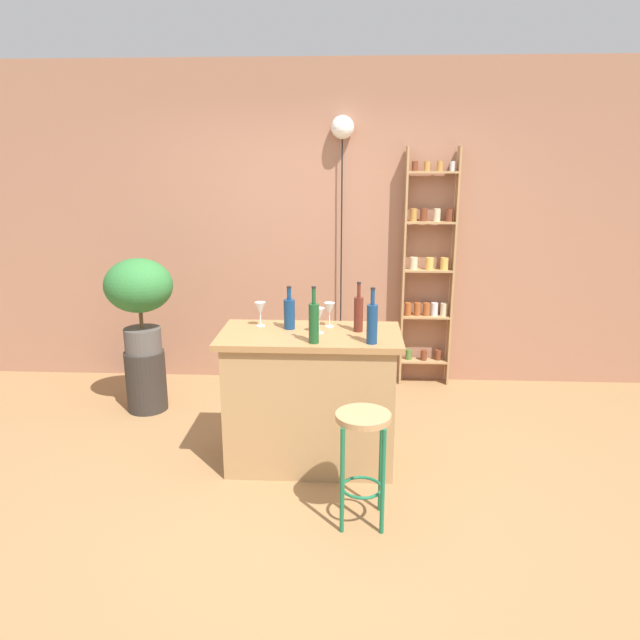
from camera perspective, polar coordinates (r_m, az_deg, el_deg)
ground at (r=3.86m, az=-1.21°, el=-15.52°), size 12.00×12.00×0.00m
back_wall at (r=5.30m, az=0.25°, el=8.96°), size 6.40×0.10×2.80m
kitchen_counter at (r=3.93m, az=-0.93°, el=-7.55°), size 1.17×0.61×0.91m
bar_stool at (r=3.30m, az=4.15°, el=-11.83°), size 0.30×0.30×0.65m
spice_shelf at (r=5.26m, az=10.41°, el=4.78°), size 0.45×0.13×2.09m
plant_stool at (r=5.01m, az=-16.45°, el=-5.63°), size 0.32×0.32×0.49m
potted_plant at (r=4.81m, az=-17.09°, el=2.53°), size 0.53×0.48×0.75m
bottle_soda_blue at (r=3.79m, az=3.74°, el=0.69°), size 0.06×0.06×0.32m
bottle_wine_red at (r=3.54m, az=-0.60°, el=-0.17°), size 0.06×0.06×0.35m
bottle_sauce_amber at (r=3.54m, az=5.06°, el=-0.25°), size 0.07×0.07×0.34m
bottle_spirits_clear at (r=3.85m, az=-2.98°, el=0.70°), size 0.07×0.07×0.28m
wine_glass_left at (r=3.89m, az=0.92°, el=1.01°), size 0.07×0.07×0.16m
wine_glass_center at (r=3.75m, az=-0.11°, el=0.47°), size 0.07×0.07×0.16m
wine_glass_right at (r=3.92m, az=-5.80°, el=1.06°), size 0.07×0.07×0.16m
pendant_globe_light at (r=5.16m, az=2.18°, el=17.59°), size 0.19×0.19×2.34m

